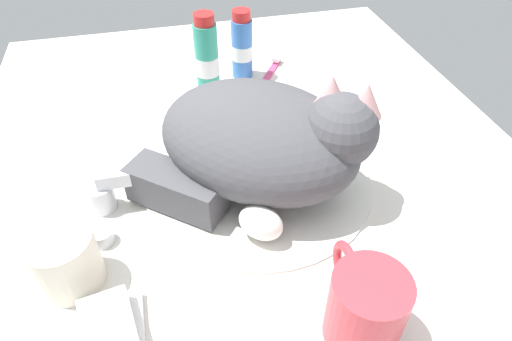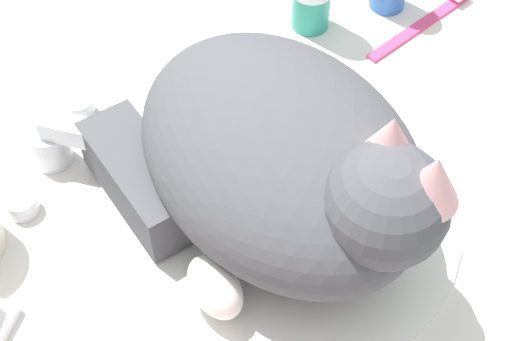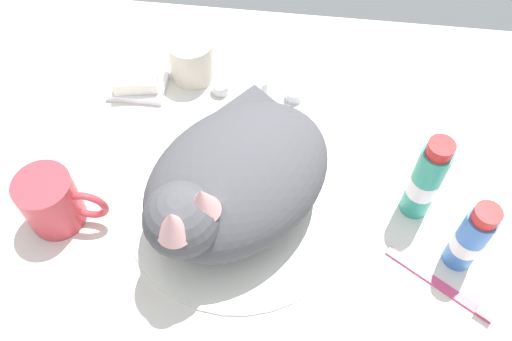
% 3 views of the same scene
% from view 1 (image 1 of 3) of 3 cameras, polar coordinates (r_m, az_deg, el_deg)
% --- Properties ---
extents(ground_plane, '(1.10, 0.83, 0.03)m').
position_cam_1_polar(ground_plane, '(0.65, 0.31, -2.38)').
color(ground_plane, silver).
extents(sink_basin, '(0.32, 0.32, 0.01)m').
position_cam_1_polar(sink_basin, '(0.63, 0.31, -1.16)').
color(sink_basin, silver).
rests_on(sink_basin, ground_plane).
extents(faucet, '(0.15, 0.09, 0.06)m').
position_cam_1_polar(faucet, '(0.62, -18.21, -2.71)').
color(faucet, silver).
rests_on(faucet, ground_plane).
extents(cat, '(0.32, 0.35, 0.16)m').
position_cam_1_polar(cat, '(0.58, 1.13, 3.77)').
color(cat, '#4C4C51').
rests_on(cat, sink_basin).
extents(coffee_mug, '(0.12, 0.08, 0.09)m').
position_cam_1_polar(coffee_mug, '(0.47, 13.56, -16.36)').
color(coffee_mug, '#C63842').
rests_on(coffee_mug, ground_plane).
extents(rinse_cup, '(0.07, 0.07, 0.07)m').
position_cam_1_polar(rinse_cup, '(0.54, -22.97, -10.43)').
color(rinse_cup, silver).
rests_on(rinse_cup, ground_plane).
extents(soap_dish, '(0.09, 0.06, 0.01)m').
position_cam_1_polar(soap_dish, '(0.51, -17.71, -19.26)').
color(soap_dish, white).
rests_on(soap_dish, ground_plane).
extents(soap_bar, '(0.08, 0.06, 0.02)m').
position_cam_1_polar(soap_bar, '(0.49, -18.14, -18.25)').
color(soap_bar, white).
rests_on(soap_bar, soap_dish).
extents(toothpaste_bottle, '(0.04, 0.04, 0.15)m').
position_cam_1_polar(toothpaste_bottle, '(0.79, -6.23, 13.81)').
color(toothpaste_bottle, teal).
rests_on(toothpaste_bottle, ground_plane).
extents(mouthwash_bottle, '(0.04, 0.04, 0.13)m').
position_cam_1_polar(mouthwash_bottle, '(0.85, -1.79, 15.40)').
color(mouthwash_bottle, '#3870C6').
rests_on(mouthwash_bottle, ground_plane).
extents(toothbrush, '(0.14, 0.09, 0.02)m').
position_cam_1_polar(toothbrush, '(0.87, 1.55, 12.04)').
color(toothbrush, '#D83F72').
rests_on(toothbrush, ground_plane).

